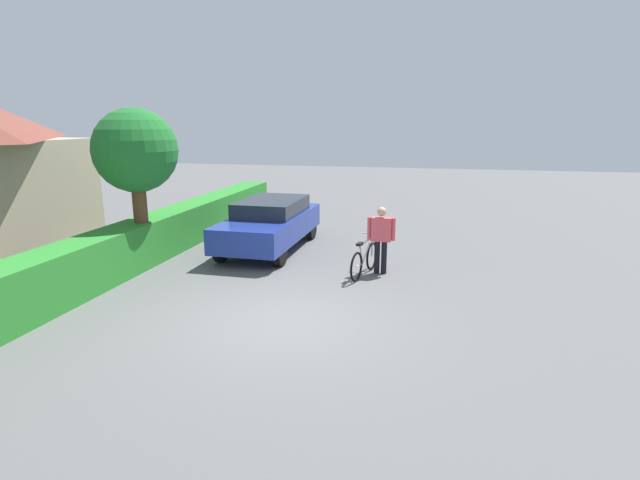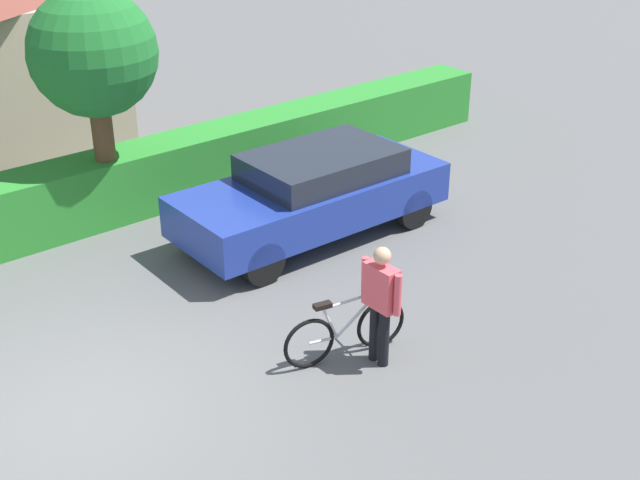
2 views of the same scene
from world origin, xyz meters
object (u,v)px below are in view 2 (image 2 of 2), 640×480
(bicycle, at_px, (346,331))
(parked_car_near, at_px, (314,192))
(person_rider, at_px, (381,298))
(tree_kerbside, at_px, (93,56))

(bicycle, bearing_deg, parked_car_near, 57.42)
(parked_car_near, xyz_separation_m, bicycle, (-1.83, -2.87, -0.37))
(parked_car_near, bearing_deg, person_rider, -116.42)
(parked_car_near, relative_size, bicycle, 2.69)
(parked_car_near, distance_m, tree_kerbside, 3.90)
(parked_car_near, relative_size, tree_kerbside, 1.16)
(person_rider, bearing_deg, bicycle, 125.00)
(parked_car_near, height_order, bicycle, parked_car_near)
(bicycle, bearing_deg, tree_kerbside, 94.08)
(parked_car_near, height_order, person_rider, person_rider)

